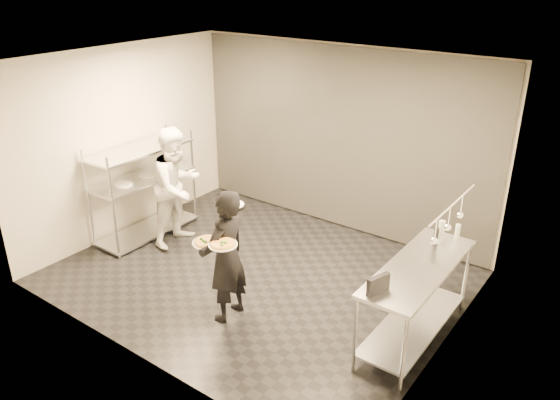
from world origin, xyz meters
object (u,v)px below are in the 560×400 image
Objects in this scene: pass_rack at (143,187)px; prep_counter at (416,290)px; waiter at (227,256)px; bottle_green at (441,231)px; pizza_plate_near at (208,242)px; salad_plate at (233,203)px; bottle_clear at (457,232)px; chef at (177,186)px; pos_monitor at (378,284)px; bottle_dark at (436,236)px; pizza_plate_far at (223,244)px.

prep_counter is at bearing 0.03° from pass_rack.
bottle_green is at bearing 127.40° from waiter.
pizza_plate_near reaches higher than prep_counter.
bottle_clear is (2.12, 1.43, -0.33)m from salad_plate.
bottle_green is 1.36× the size of bottle_clear.
chef reaches higher than pos_monitor.
salad_plate is (0.02, 0.42, 0.32)m from pizza_plate_near.
pos_monitor is at bearing -93.39° from bottle_dark.
chef is at bearing 156.40° from salad_plate.
waiter reaches higher than salad_plate.
salad_plate is (-0.10, 0.25, 0.54)m from waiter.
pass_rack reaches higher than prep_counter.
waiter is 0.91× the size of chef.
prep_counter is 0.83m from pos_monitor.
waiter reaches higher than bottle_green.
pos_monitor is at bearing 12.72° from pizza_plate_far.
bottle_green reaches higher than prep_counter.
salad_plate reaches higher than bottle_green.
waiter is at bearing -68.20° from salad_plate.
bottle_dark is at bearing 94.75° from prep_counter.
waiter is (2.42, -0.89, 0.03)m from pass_rack.
waiter reaches higher than pizza_plate_near.
pos_monitor is (1.89, -0.09, -0.33)m from salad_plate.
waiter is (-1.91, -0.89, 0.17)m from prep_counter.
prep_counter is 5.73× the size of pizza_plate_far.
salad_plate is at bearing -145.89° from bottle_clear.
waiter is 0.38m from pizza_plate_far.
prep_counter is 2.13m from pizza_plate_far.
pass_rack is 0.62m from chef.
pizza_plate_near is 0.53m from salad_plate.
pos_monitor is (4.21, -0.72, 0.25)m from pass_rack.
prep_counter is 3.74m from chef.
bottle_dark reaches higher than prep_counter.
pizza_plate_far is 1.27× the size of salad_plate.
salad_plate is at bearing -162.47° from prep_counter.
prep_counter is at bearing -93.84° from chef.
bottle_dark is (-0.05, 0.54, 0.40)m from prep_counter.
pizza_plate_far is 2.67m from bottle_clear.
bottle_green is (-0.03, 0.64, 0.42)m from prep_counter.
pizza_plate_near is 1.33× the size of bottle_green.
prep_counter is at bearing 31.72° from pizza_plate_far.
pizza_plate_near is (1.71, -1.17, 0.14)m from chef.
bottle_green is (3.70, 0.52, 0.17)m from chef.
chef is 8.44× the size of bottle_dark.
pizza_plate_near is at bearing 171.67° from pizza_plate_far.
bottle_clear is 0.30m from bottle_dark.
waiter is at bearing -20.06° from pass_rack.
pass_rack is 2.80m from pizza_plate_far.
waiter is 6.44× the size of salad_plate.
pos_monitor is 1.36× the size of bottle_clear.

